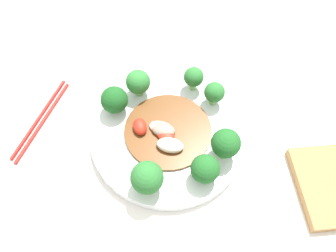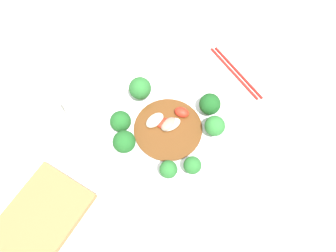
# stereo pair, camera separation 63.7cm
# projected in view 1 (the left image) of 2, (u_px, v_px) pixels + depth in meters

# --- Properties ---
(ground_plane) EXTENTS (8.00, 8.00, 0.00)m
(ground_plane) POSITION_uv_depth(u_px,v_px,m) (171.00, 242.00, 1.28)
(ground_plane) COLOR #B7B2A8
(table) EXTENTS (1.13, 0.68, 0.76)m
(table) POSITION_uv_depth(u_px,v_px,m) (171.00, 213.00, 0.96)
(table) COLOR silver
(table) RESTS_ON ground_plane
(plate) EXTENTS (0.31, 0.31, 0.02)m
(plate) POSITION_uv_depth(u_px,v_px,m) (168.00, 134.00, 0.65)
(plate) COLOR silver
(plate) RESTS_ON table
(broccoli_southeast) EXTENTS (0.05, 0.05, 0.06)m
(broccoli_southeast) POSITION_uv_depth(u_px,v_px,m) (205.00, 169.00, 0.56)
(broccoli_southeast) COLOR #70A356
(broccoli_southeast) RESTS_ON plate
(broccoli_south) EXTENTS (0.06, 0.06, 0.07)m
(broccoli_south) POSITION_uv_depth(u_px,v_px,m) (147.00, 178.00, 0.55)
(broccoli_south) COLOR #7AAD5B
(broccoli_south) RESTS_ON plate
(broccoli_west) EXTENTS (0.05, 0.05, 0.06)m
(broccoli_west) POSITION_uv_depth(u_px,v_px,m) (114.00, 100.00, 0.64)
(broccoli_west) COLOR #89B76B
(broccoli_west) RESTS_ON plate
(broccoli_northwest) EXTENTS (0.05, 0.05, 0.06)m
(broccoli_northwest) POSITION_uv_depth(u_px,v_px,m) (138.00, 82.00, 0.66)
(broccoli_northwest) COLOR #7AAD5B
(broccoli_northwest) RESTS_ON plate
(broccoli_north) EXTENTS (0.04, 0.04, 0.06)m
(broccoli_north) POSITION_uv_depth(u_px,v_px,m) (193.00, 77.00, 0.67)
(broccoli_north) COLOR #7AAD5B
(broccoli_north) RESTS_ON plate
(broccoli_east) EXTENTS (0.05, 0.05, 0.07)m
(broccoli_east) POSITION_uv_depth(u_px,v_px,m) (226.00, 144.00, 0.58)
(broccoli_east) COLOR #70A356
(broccoli_east) RESTS_ON plate
(broccoli_northeast) EXTENTS (0.04, 0.04, 0.06)m
(broccoli_northeast) POSITION_uv_depth(u_px,v_px,m) (214.00, 93.00, 0.65)
(broccoli_northeast) COLOR #7AAD5B
(broccoli_northeast) RESTS_ON plate
(stirfry_center) EXTENTS (0.17, 0.17, 0.02)m
(stirfry_center) POSITION_uv_depth(u_px,v_px,m) (165.00, 132.00, 0.63)
(stirfry_center) COLOR #5B3314
(stirfry_center) RESTS_ON plate
(chopsticks) EXTENTS (0.03, 0.21, 0.01)m
(chopsticks) POSITION_uv_depth(u_px,v_px,m) (42.00, 118.00, 0.68)
(chopsticks) COLOR red
(chopsticks) RESTS_ON table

